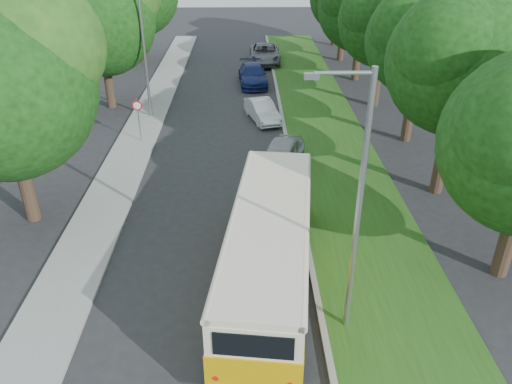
{
  "coord_description": "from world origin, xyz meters",
  "views": [
    {
      "loc": [
        1.32,
        -13.8,
        10.97
      ],
      "look_at": [
        1.7,
        3.4,
        1.5
      ],
      "focal_mm": 35.0,
      "sensor_mm": 36.0,
      "label": 1
    }
  ],
  "objects_px": {
    "car_blue": "(253,75)",
    "car_grey": "(265,54)",
    "lamppost_far": "(143,51)",
    "vintage_bus": "(269,252)",
    "lamppost_near": "(356,204)",
    "car_silver": "(280,157)",
    "car_white": "(262,111)"
  },
  "relations": [
    {
      "from": "car_blue",
      "to": "car_grey",
      "type": "distance_m",
      "value": 6.38
    },
    {
      "from": "lamppost_far",
      "to": "car_grey",
      "type": "xyz_separation_m",
      "value": [
        7.7,
        13.24,
        -3.34
      ]
    },
    {
      "from": "lamppost_far",
      "to": "car_blue",
      "type": "distance_m",
      "value": 10.17
    },
    {
      "from": "vintage_bus",
      "to": "lamppost_near",
      "type": "bearing_deg",
      "value": -34.84
    },
    {
      "from": "vintage_bus",
      "to": "car_grey",
      "type": "height_order",
      "value": "vintage_bus"
    },
    {
      "from": "lamppost_near",
      "to": "vintage_bus",
      "type": "height_order",
      "value": "lamppost_near"
    },
    {
      "from": "lamppost_near",
      "to": "car_blue",
      "type": "xyz_separation_m",
      "value": [
        -2.32,
        25.46,
        -3.66
      ]
    },
    {
      "from": "lamppost_far",
      "to": "car_grey",
      "type": "relative_size",
      "value": 1.35
    },
    {
      "from": "car_silver",
      "to": "car_grey",
      "type": "relative_size",
      "value": 0.8
    },
    {
      "from": "lamppost_near",
      "to": "car_white",
      "type": "bearing_deg",
      "value": 95.96
    },
    {
      "from": "car_white",
      "to": "car_blue",
      "type": "relative_size",
      "value": 0.78
    },
    {
      "from": "lamppost_far",
      "to": "vintage_bus",
      "type": "bearing_deg",
      "value": -67.83
    },
    {
      "from": "car_white",
      "to": "car_blue",
      "type": "xyz_separation_m",
      "value": [
        -0.46,
        7.62,
        0.08
      ]
    },
    {
      "from": "lamppost_far",
      "to": "car_blue",
      "type": "height_order",
      "value": "lamppost_far"
    },
    {
      "from": "car_blue",
      "to": "car_white",
      "type": "bearing_deg",
      "value": -90.18
    },
    {
      "from": "car_grey",
      "to": "car_blue",
      "type": "bearing_deg",
      "value": -99.3
    },
    {
      "from": "lamppost_near",
      "to": "car_blue",
      "type": "bearing_deg",
      "value": 95.21
    },
    {
      "from": "car_silver",
      "to": "car_grey",
      "type": "height_order",
      "value": "car_grey"
    },
    {
      "from": "lamppost_far",
      "to": "car_white",
      "type": "xyz_separation_m",
      "value": [
        7.04,
        -0.67,
        -3.49
      ]
    },
    {
      "from": "lamppost_near",
      "to": "lamppost_far",
      "type": "xyz_separation_m",
      "value": [
        -8.91,
        18.5,
        -0.25
      ]
    },
    {
      "from": "car_blue",
      "to": "car_grey",
      "type": "height_order",
      "value": "car_grey"
    },
    {
      "from": "car_silver",
      "to": "car_white",
      "type": "distance_m",
      "value": 7.13
    },
    {
      "from": "lamppost_near",
      "to": "lamppost_far",
      "type": "relative_size",
      "value": 1.07
    },
    {
      "from": "vintage_bus",
      "to": "car_blue",
      "type": "xyz_separation_m",
      "value": [
        -0.16,
        23.51,
        -0.75
      ]
    },
    {
      "from": "car_silver",
      "to": "car_blue",
      "type": "distance_m",
      "value": 14.76
    },
    {
      "from": "lamppost_far",
      "to": "car_white",
      "type": "distance_m",
      "value": 7.89
    },
    {
      "from": "vintage_bus",
      "to": "car_white",
      "type": "xyz_separation_m",
      "value": [
        0.3,
        15.88,
        -0.83
      ]
    },
    {
      "from": "lamppost_far",
      "to": "car_blue",
      "type": "relative_size",
      "value": 1.54
    },
    {
      "from": "lamppost_far",
      "to": "car_grey",
      "type": "bearing_deg",
      "value": 59.82
    },
    {
      "from": "lamppost_near",
      "to": "lamppost_far",
      "type": "bearing_deg",
      "value": 115.71
    },
    {
      "from": "car_silver",
      "to": "car_blue",
      "type": "height_order",
      "value": "car_silver"
    },
    {
      "from": "vintage_bus",
      "to": "car_silver",
      "type": "relative_size",
      "value": 2.2
    }
  ]
}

